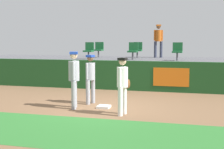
# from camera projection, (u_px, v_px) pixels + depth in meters

# --- Properties ---
(ground_plane) EXTENTS (60.00, 60.00, 0.00)m
(ground_plane) POSITION_uv_depth(u_px,v_px,m) (98.00, 107.00, 11.05)
(ground_plane) COLOR brown
(grass_foreground_strip) EXTENTS (18.00, 2.80, 0.01)m
(grass_foreground_strip) POSITION_uv_depth(u_px,v_px,m) (60.00, 130.00, 8.18)
(grass_foreground_strip) COLOR #2D722D
(grass_foreground_strip) RESTS_ON ground_plane
(first_base) EXTENTS (0.40, 0.40, 0.08)m
(first_base) POSITION_uv_depth(u_px,v_px,m) (104.00, 107.00, 10.85)
(first_base) COLOR white
(first_base) RESTS_ON ground_plane
(player_fielder_home) EXTENTS (0.39, 0.52, 1.70)m
(player_fielder_home) POSITION_uv_depth(u_px,v_px,m) (123.00, 82.00, 9.75)
(player_fielder_home) COLOR white
(player_fielder_home) RESTS_ON ground_plane
(player_runner_visitor) EXTENTS (0.40, 0.46, 1.70)m
(player_runner_visitor) POSITION_uv_depth(u_px,v_px,m) (90.00, 76.00, 11.49)
(player_runner_visitor) COLOR #9EA3AD
(player_runner_visitor) RESTS_ON ground_plane
(player_coach_visitor) EXTENTS (0.44, 0.50, 1.84)m
(player_coach_visitor) POSITION_uv_depth(u_px,v_px,m) (74.00, 76.00, 10.71)
(player_coach_visitor) COLOR #9EA3AD
(player_coach_visitor) RESTS_ON ground_plane
(field_wall) EXTENTS (18.00, 0.26, 1.30)m
(field_wall) POSITION_uv_depth(u_px,v_px,m) (125.00, 75.00, 14.68)
(field_wall) COLOR #19471E
(field_wall) RESTS_ON ground_plane
(bleacher_platform) EXTENTS (18.00, 4.80, 1.26)m
(bleacher_platform) POSITION_uv_depth(u_px,v_px,m) (136.00, 71.00, 17.15)
(bleacher_platform) COLOR #59595E
(bleacher_platform) RESTS_ON ground_plane
(seat_front_right) EXTENTS (0.45, 0.44, 0.84)m
(seat_front_right) POSITION_uv_depth(u_px,v_px,m) (177.00, 50.00, 15.37)
(seat_front_right) COLOR #4C4C51
(seat_front_right) RESTS_ON bleacher_platform
(seat_back_left) EXTENTS (0.47, 0.44, 0.84)m
(seat_back_left) POSITION_uv_depth(u_px,v_px,m) (99.00, 49.00, 18.27)
(seat_back_left) COLOR #4C4C51
(seat_back_left) RESTS_ON bleacher_platform
(seat_back_center) EXTENTS (0.47, 0.44, 0.84)m
(seat_back_center) POSITION_uv_depth(u_px,v_px,m) (138.00, 49.00, 17.69)
(seat_back_center) COLOR #4C4C51
(seat_back_center) RESTS_ON bleacher_platform
(seat_front_center) EXTENTS (0.45, 0.44, 0.84)m
(seat_front_center) POSITION_uv_depth(u_px,v_px,m) (133.00, 50.00, 15.93)
(seat_front_center) COLOR #4C4C51
(seat_front_center) RESTS_ON bleacher_platform
(seat_front_left) EXTENTS (0.44, 0.44, 0.84)m
(seat_front_left) POSITION_uv_depth(u_px,v_px,m) (89.00, 50.00, 16.53)
(seat_front_left) COLOR #4C4C51
(seat_front_left) RESTS_ON bleacher_platform
(spectator_hooded) EXTENTS (0.48, 0.43, 1.78)m
(spectator_hooded) POSITION_uv_depth(u_px,v_px,m) (158.00, 39.00, 17.93)
(spectator_hooded) COLOR #33384C
(spectator_hooded) RESTS_ON bleacher_platform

